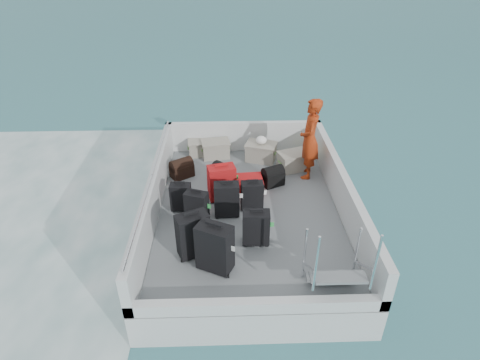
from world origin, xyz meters
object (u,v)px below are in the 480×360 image
object	(u,v)px
suitcase_0	(193,235)
suitcase_4	(227,200)
suitcase_1	(197,207)
passenger	(310,139)
suitcase_6	(256,228)
suitcase_3	(215,248)
suitcase_8	(244,185)
crate_3	(293,162)
crate_1	(216,150)
suitcase_5	(222,183)
crate_0	(201,148)
crate_2	(261,152)
suitcase_7	(252,196)

from	to	relation	value
suitcase_0	suitcase_4	size ratio (longest dim) A/B	1.16
suitcase_1	passenger	xyz separation A→B (m)	(2.23, 1.53, 0.56)
suitcase_1	suitcase_6	world-z (taller)	suitcase_6
suitcase_3	suitcase_8	bearing A→B (deg)	102.40
suitcase_4	crate_3	xyz separation A→B (m)	(1.45, 1.65, -0.15)
crate_1	crate_3	size ratio (longest dim) A/B	0.99
suitcase_5	suitcase_1	bearing A→B (deg)	-135.05
crate_1	suitcase_1	bearing A→B (deg)	-96.58
suitcase_5	suitcase_6	xyz separation A→B (m)	(0.57, -1.34, -0.04)
crate_0	crate_2	xyz separation A→B (m)	(1.38, -0.31, 0.03)
suitcase_1	crate_2	size ratio (longest dim) A/B	0.94
suitcase_6	suitcase_3	bearing A→B (deg)	-135.55
suitcase_5	passenger	xyz separation A→B (m)	(1.80, 0.82, 0.50)
suitcase_1	crate_2	world-z (taller)	suitcase_1
suitcase_4	crate_2	xyz separation A→B (m)	(0.78, 2.09, -0.14)
suitcase_4	suitcase_1	bearing A→B (deg)	-164.26
suitcase_0	suitcase_7	xyz separation A→B (m)	(1.00, 1.22, -0.10)
crate_0	suitcase_0	bearing A→B (deg)	-88.87
suitcase_0	suitcase_7	distance (m)	1.58
crate_1	crate_3	world-z (taller)	crate_3
suitcase_4	crate_3	bearing A→B (deg)	47.44
suitcase_3	crate_1	size ratio (longest dim) A/B	1.33
suitcase_1	suitcase_6	bearing A→B (deg)	-12.91
suitcase_6	passenger	xyz separation A→B (m)	(1.23, 2.17, 0.55)
suitcase_8	passenger	distance (m)	1.63
suitcase_7	crate_2	world-z (taller)	suitcase_7
suitcase_3	suitcase_5	distance (m)	1.93
suitcase_3	suitcase_6	distance (m)	0.88
passenger	suitcase_4	bearing A→B (deg)	-42.15
suitcase_0	crate_3	xyz separation A→B (m)	(1.98, 2.70, -0.20)
suitcase_8	suitcase_5	bearing A→B (deg)	115.91
suitcase_3	crate_3	world-z (taller)	suitcase_3
suitcase_6	crate_1	world-z (taller)	suitcase_6
suitcase_8	crate_0	bearing A→B (deg)	26.32
suitcase_8	crate_0	xyz separation A→B (m)	(-0.95, 1.59, 0.02)
suitcase_7	crate_1	distance (m)	2.23
crate_3	passenger	xyz separation A→B (m)	(0.25, -0.28, 0.67)
suitcase_6	suitcase_8	size ratio (longest dim) A/B	0.86
suitcase_1	suitcase_5	world-z (taller)	suitcase_5
crate_0	crate_3	distance (m)	2.18
suitcase_7	crate_1	world-z (taller)	suitcase_7
suitcase_0	crate_0	xyz separation A→B (m)	(-0.07, 3.45, -0.22)
suitcase_0	suitcase_7	world-z (taller)	suitcase_0
suitcase_3	crate_2	bearing A→B (deg)	100.64
suitcase_4	crate_0	distance (m)	2.48
crate_2	crate_3	xyz separation A→B (m)	(0.67, -0.43, -0.01)
suitcase_6	crate_1	size ratio (longest dim) A/B	1.02
suitcase_4	crate_3	distance (m)	2.21
crate_2	passenger	distance (m)	1.34
suitcase_5	suitcase_7	xyz separation A→B (m)	(0.56, -0.37, -0.07)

